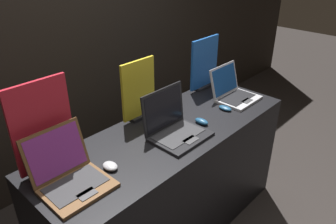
% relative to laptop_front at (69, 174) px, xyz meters
% --- Properties ---
extents(wall_back, '(8.00, 0.05, 2.80)m').
position_rel_laptop_front_xyz_m(wall_back, '(0.75, 1.20, 0.42)').
color(wall_back, black).
rests_on(wall_back, ground_plane).
extents(display_counter, '(1.93, 0.67, 0.91)m').
position_rel_laptop_front_xyz_m(display_counter, '(0.75, -0.01, -0.52)').
color(display_counter, black).
rests_on(display_counter, ground_plane).
extents(laptop_front, '(0.34, 0.36, 0.28)m').
position_rel_laptop_front_xyz_m(laptop_front, '(0.00, 0.00, 0.00)').
color(laptop_front, brown).
rests_on(laptop_front, display_counter).
extents(mouse_front, '(0.07, 0.10, 0.03)m').
position_rel_laptop_front_xyz_m(mouse_front, '(0.22, -0.05, -0.05)').
color(mouse_front, '#B2B2B7').
rests_on(mouse_front, display_counter).
extents(promo_stand_front, '(0.34, 0.07, 0.53)m').
position_rel_laptop_front_xyz_m(promo_stand_front, '(0.00, 0.21, 0.19)').
color(promo_stand_front, black).
rests_on(promo_stand_front, display_counter).
extents(laptop_middle, '(0.37, 0.32, 0.30)m').
position_rel_laptop_front_xyz_m(laptop_middle, '(0.74, -0.07, 0.00)').
color(laptop_middle, black).
rests_on(laptop_middle, display_counter).
extents(mouse_middle, '(0.06, 0.11, 0.04)m').
position_rel_laptop_front_xyz_m(mouse_middle, '(0.98, -0.11, -0.05)').
color(mouse_middle, navy).
rests_on(mouse_middle, display_counter).
extents(promo_stand_middle, '(0.29, 0.07, 0.44)m').
position_rel_laptop_front_xyz_m(promo_stand_middle, '(0.74, 0.27, 0.14)').
color(promo_stand_middle, black).
rests_on(promo_stand_middle, display_counter).
extents(laptop_back, '(0.33, 0.31, 0.25)m').
position_rel_laptop_front_xyz_m(laptop_back, '(1.48, -0.04, -0.01)').
color(laptop_back, '#B7B7BC').
rests_on(laptop_back, display_counter).
extents(mouse_back, '(0.06, 0.11, 0.03)m').
position_rel_laptop_front_xyz_m(mouse_back, '(1.27, -0.11, -0.05)').
color(mouse_back, navy).
rests_on(mouse_back, display_counter).
extents(promo_stand_back, '(0.33, 0.07, 0.44)m').
position_rel_laptop_front_xyz_m(promo_stand_back, '(1.48, 0.26, 0.15)').
color(promo_stand_back, black).
rests_on(promo_stand_back, display_counter).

